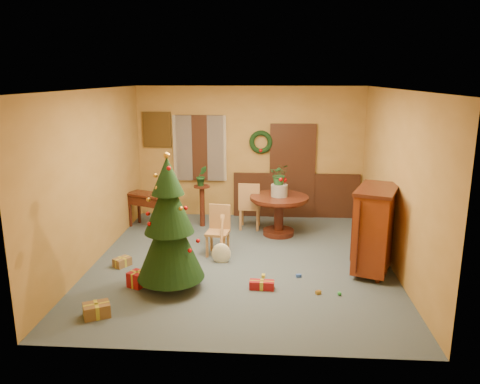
# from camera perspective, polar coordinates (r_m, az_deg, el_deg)

# --- Properties ---
(room_envelope) EXTENTS (5.50, 5.50, 5.50)m
(room_envelope) POSITION_cam_1_polar(r_m,az_deg,el_deg) (10.41, 2.29, 2.94)
(room_envelope) COLOR #384651
(room_envelope) RESTS_ON ground
(dining_table) EXTENTS (1.16, 1.16, 0.80)m
(dining_table) POSITION_cam_1_polar(r_m,az_deg,el_deg) (9.32, 4.76, -1.95)
(dining_table) COLOR black
(dining_table) RESTS_ON floor
(urn) EXTENTS (0.33, 0.33, 0.24)m
(urn) POSITION_cam_1_polar(r_m,az_deg,el_deg) (9.22, 4.81, 0.19)
(urn) COLOR slate
(urn) RESTS_ON dining_table
(centerpiece_plant) EXTENTS (0.37, 0.32, 0.41)m
(centerpiece_plant) POSITION_cam_1_polar(r_m,az_deg,el_deg) (9.15, 4.85, 2.17)
(centerpiece_plant) COLOR #1E4C23
(centerpiece_plant) RESTS_ON urn
(chair_near) EXTENTS (0.43, 0.43, 0.89)m
(chair_near) POSITION_cam_1_polar(r_m,az_deg,el_deg) (8.34, -2.64, -4.42)
(chair_near) COLOR olive
(chair_near) RESTS_ON floor
(chair_far) EXTENTS (0.45, 0.45, 1.00)m
(chair_far) POSITION_cam_1_polar(r_m,az_deg,el_deg) (9.62, 1.16, -1.52)
(chair_far) COLOR olive
(chair_far) RESTS_ON floor
(guitar) EXTENTS (0.39, 0.54, 0.76)m
(guitar) POSITION_cam_1_polar(r_m,az_deg,el_deg) (7.97, -2.31, -5.98)
(guitar) COLOR beige
(guitar) RESTS_ON floor
(plant_stand) EXTENTS (0.34, 0.34, 0.88)m
(plant_stand) POSITION_cam_1_polar(r_m,az_deg,el_deg) (9.87, -4.64, -1.11)
(plant_stand) COLOR black
(plant_stand) RESTS_ON floor
(stand_plant) EXTENTS (0.29, 0.27, 0.42)m
(stand_plant) POSITION_cam_1_polar(r_m,az_deg,el_deg) (9.74, -4.70, 1.97)
(stand_plant) COLOR #19471E
(stand_plant) RESTS_ON plant_stand
(christmas_tree) EXTENTS (1.00, 1.00, 2.07)m
(christmas_tree) POSITION_cam_1_polar(r_m,az_deg,el_deg) (6.91, -8.61, -4.11)
(christmas_tree) COLOR #382111
(christmas_tree) RESTS_ON floor
(writing_desk) EXTENTS (0.92, 0.70, 0.73)m
(writing_desk) POSITION_cam_1_polar(r_m,az_deg,el_deg) (9.96, -11.27, -1.17)
(writing_desk) COLOR black
(writing_desk) RESTS_ON floor
(sideboard) EXTENTS (0.93, 1.23, 1.40)m
(sideboard) POSITION_cam_1_polar(r_m,az_deg,el_deg) (7.80, 16.11, -4.16)
(sideboard) COLOR #522009
(sideboard) RESTS_ON floor
(gift_a) EXTENTS (0.41, 0.37, 0.18)m
(gift_a) POSITION_cam_1_polar(r_m,az_deg,el_deg) (6.67, -17.08, -13.59)
(gift_a) COLOR brown
(gift_a) RESTS_ON floor
(gift_b) EXTENTS (0.31, 0.31, 0.24)m
(gift_b) POSITION_cam_1_polar(r_m,az_deg,el_deg) (7.37, -12.43, -10.32)
(gift_b) COLOR maroon
(gift_b) RESTS_ON floor
(gift_c) EXTENTS (0.31, 0.33, 0.15)m
(gift_c) POSITION_cam_1_polar(r_m,az_deg,el_deg) (8.17, -14.16, -8.27)
(gift_c) COLOR brown
(gift_c) RESTS_ON floor
(gift_d) EXTENTS (0.37, 0.17, 0.13)m
(gift_d) POSITION_cam_1_polar(r_m,az_deg,el_deg) (7.14, 2.67, -11.24)
(gift_d) COLOR maroon
(gift_d) RESTS_ON floor
(toy_a) EXTENTS (0.09, 0.07, 0.05)m
(toy_a) POSITION_cam_1_polar(r_m,az_deg,el_deg) (7.59, 7.16, -10.09)
(toy_a) COLOR #2951B5
(toy_a) RESTS_ON floor
(toy_b) EXTENTS (0.06, 0.06, 0.06)m
(toy_b) POSITION_cam_1_polar(r_m,az_deg,el_deg) (7.10, 12.03, -12.01)
(toy_b) COLOR green
(toy_b) RESTS_ON floor
(toy_c) EXTENTS (0.06, 0.09, 0.05)m
(toy_c) POSITION_cam_1_polar(r_m,az_deg,el_deg) (7.53, 2.87, -10.18)
(toy_c) COLOR gold
(toy_c) RESTS_ON floor
(toy_d) EXTENTS (0.06, 0.06, 0.06)m
(toy_d) POSITION_cam_1_polar(r_m,az_deg,el_deg) (7.16, 4.00, -11.52)
(toy_d) COLOR #B30B0C
(toy_d) RESTS_ON floor
(toy_e) EXTENTS (0.09, 0.09, 0.05)m
(toy_e) POSITION_cam_1_polar(r_m,az_deg,el_deg) (7.09, 9.51, -11.98)
(toy_e) COLOR gold
(toy_e) RESTS_ON floor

